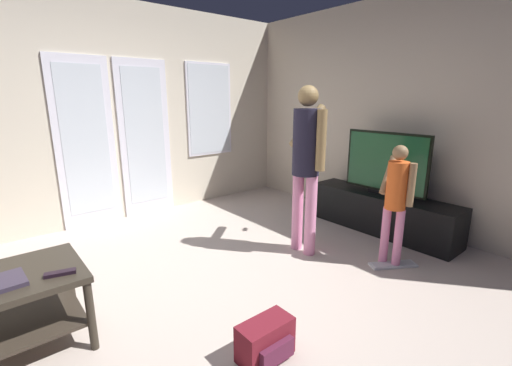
# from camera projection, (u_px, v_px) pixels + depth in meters

# --- Properties ---
(ground_plane) EXTENTS (5.73, 4.72, 0.02)m
(ground_plane) POSITION_uv_depth(u_px,v_px,m) (191.00, 306.00, 2.64)
(ground_plane) COLOR beige
(wall_back_with_doors) EXTENTS (5.73, 0.09, 2.71)m
(wall_back_with_doors) POSITION_uv_depth(u_px,v_px,m) (94.00, 117.00, 4.09)
(wall_back_with_doors) COLOR beige
(wall_back_with_doors) RESTS_ON ground_plane
(wall_right_plain) EXTENTS (0.06, 4.72, 2.68)m
(wall_right_plain) POSITION_uv_depth(u_px,v_px,m) (398.00, 115.00, 4.06)
(wall_right_plain) COLOR beige
(wall_right_plain) RESTS_ON ground_plane
(coffee_table) EXTENTS (0.86, 0.63, 0.51)m
(coffee_table) POSITION_uv_depth(u_px,v_px,m) (5.00, 300.00, 2.05)
(coffee_table) COLOR #2F281F
(coffee_table) RESTS_ON ground_plane
(tv_stand) EXTENTS (0.44, 1.74, 0.45)m
(tv_stand) POSITION_uv_depth(u_px,v_px,m) (381.00, 213.00, 4.03)
(tv_stand) COLOR black
(tv_stand) RESTS_ON ground_plane
(flat_screen_tv) EXTENTS (0.08, 0.99, 0.72)m
(flat_screen_tv) POSITION_uv_depth(u_px,v_px,m) (386.00, 163.00, 3.89)
(flat_screen_tv) COLOR black
(flat_screen_tv) RESTS_ON tv_stand
(person_adult) EXTENTS (0.62, 0.45, 1.65)m
(person_adult) POSITION_uv_depth(u_px,v_px,m) (307.00, 156.00, 3.32)
(person_adult) COLOR pink
(person_adult) RESTS_ON ground_plane
(person_child) EXTENTS (0.35, 0.35, 1.14)m
(person_child) POSITION_uv_depth(u_px,v_px,m) (396.00, 195.00, 3.11)
(person_child) COLOR pink
(person_child) RESTS_ON ground_plane
(backpack) EXTENTS (0.35, 0.22, 0.24)m
(backpack) POSITION_uv_depth(u_px,v_px,m) (266.00, 341.00, 2.07)
(backpack) COLOR maroon
(backpack) RESTS_ON ground_plane
(loose_keyboard) EXTENTS (0.44, 0.34, 0.02)m
(loose_keyboard) POSITION_uv_depth(u_px,v_px,m) (393.00, 265.00, 3.23)
(loose_keyboard) COLOR white
(loose_keyboard) RESTS_ON ground_plane
(tv_remote_black) EXTENTS (0.18, 0.09, 0.02)m
(tv_remote_black) POSITION_uv_depth(u_px,v_px,m) (60.00, 273.00, 2.06)
(tv_remote_black) COLOR black
(tv_remote_black) RESTS_ON coffee_table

